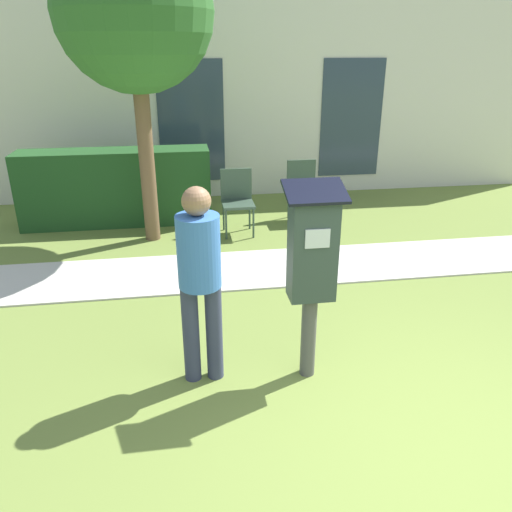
{
  "coord_description": "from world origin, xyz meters",
  "views": [
    {
      "loc": [
        -1.63,
        -2.19,
        2.47
      ],
      "look_at": [
        -1.12,
        1.15,
        1.05
      ],
      "focal_mm": 35.0,
      "sensor_mm": 36.0,
      "label": 1
    }
  ],
  "objects_px": {
    "outdoor_chair_left": "(237,196)",
    "outdoor_chair_middle": "(303,186)",
    "person_standing": "(200,272)",
    "parking_meter": "(312,259)"
  },
  "relations": [
    {
      "from": "person_standing",
      "to": "outdoor_chair_middle",
      "type": "height_order",
      "value": "person_standing"
    },
    {
      "from": "parking_meter",
      "to": "person_standing",
      "type": "height_order",
      "value": "parking_meter"
    },
    {
      "from": "person_standing",
      "to": "outdoor_chair_middle",
      "type": "distance_m",
      "value": 4.2
    },
    {
      "from": "person_standing",
      "to": "outdoor_chair_left",
      "type": "xyz_separation_m",
      "value": [
        0.67,
        3.38,
        -0.4
      ]
    },
    {
      "from": "outdoor_chair_left",
      "to": "outdoor_chair_middle",
      "type": "distance_m",
      "value": 1.13
    },
    {
      "from": "parking_meter",
      "to": "outdoor_chair_middle",
      "type": "height_order",
      "value": "parking_meter"
    },
    {
      "from": "person_standing",
      "to": "outdoor_chair_left",
      "type": "bearing_deg",
      "value": 111.49
    },
    {
      "from": "person_standing",
      "to": "outdoor_chair_middle",
      "type": "xyz_separation_m",
      "value": [
        1.72,
        3.81,
        -0.4
      ]
    },
    {
      "from": "person_standing",
      "to": "outdoor_chair_left",
      "type": "relative_size",
      "value": 1.76
    },
    {
      "from": "parking_meter",
      "to": "outdoor_chair_middle",
      "type": "distance_m",
      "value": 4.02
    }
  ]
}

